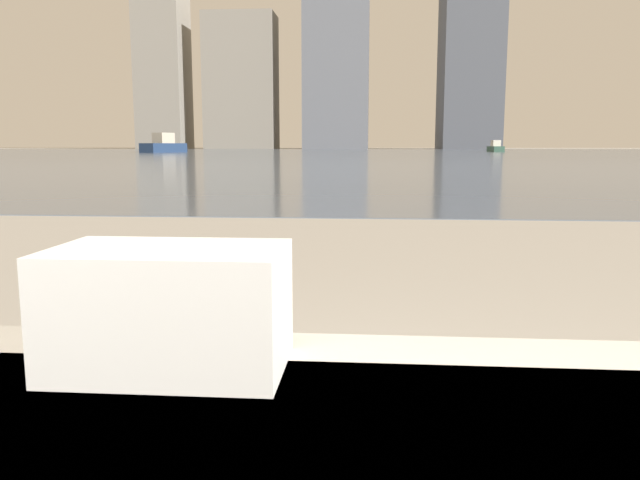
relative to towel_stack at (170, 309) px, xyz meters
name	(u,v)px	position (x,y,z in m)	size (l,w,h in m)	color
towel_stack	(170,309)	(0.00, 0.00, 0.00)	(0.30, 0.18, 0.16)	white
harbor_water	(370,153)	(0.13, 61.07, -0.60)	(180.00, 110.00, 0.01)	slate
harbor_boat_0	(496,148)	(14.37, 72.27, -0.14)	(1.38, 3.50, 1.29)	#335647
harbor_boat_1	(164,145)	(-20.95, 62.24, 0.11)	(3.64, 5.61, 1.99)	navy
skyline_tower_1	(241,82)	(-24.07, 117.07, 11.68)	(13.00, 8.35, 24.57)	gray
skyline_tower_2	(337,72)	(-6.17, 117.07, 13.33)	(11.62, 13.94, 27.87)	slate
skyline_tower_3	(470,43)	(17.81, 117.07, 18.25)	(10.28, 13.91, 37.70)	#4C515B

